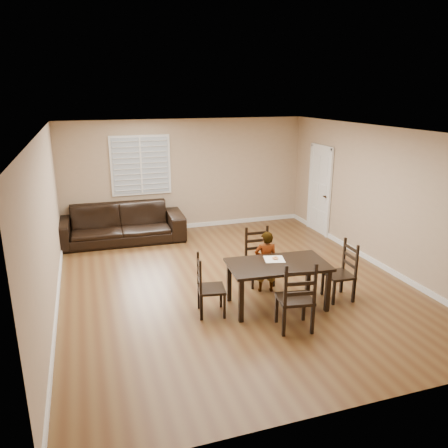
{
  "coord_description": "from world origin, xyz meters",
  "views": [
    {
      "loc": [
        -2.39,
        -6.85,
        3.31
      ],
      "look_at": [
        -0.04,
        0.38,
        1.0
      ],
      "focal_mm": 35.0,
      "sensor_mm": 36.0,
      "label": 1
    }
  ],
  "objects": [
    {
      "name": "dining_table",
      "position": [
        0.38,
        -1.06,
        0.64
      ],
      "size": [
        1.62,
        0.99,
        0.73
      ],
      "rotation": [
        0.0,
        0.0,
        -0.07
      ],
      "color": "black",
      "rests_on": "ground"
    },
    {
      "name": "donut",
      "position": [
        0.41,
        -0.89,
        0.75
      ],
      "size": [
        0.1,
        0.1,
        0.04
      ],
      "color": "#D0834A",
      "rests_on": "napkin"
    },
    {
      "name": "chair_left",
      "position": [
        -0.8,
        -0.96,
        0.44
      ],
      "size": [
        0.47,
        0.49,
        0.96
      ],
      "rotation": [
        0.0,
        0.0,
        1.41
      ],
      "color": "black",
      "rests_on": "ground"
    },
    {
      "name": "chair_right",
      "position": [
        1.57,
        -1.14,
        0.45
      ],
      "size": [
        0.43,
        0.46,
        0.99
      ],
      "rotation": [
        0.0,
        0.0,
        -1.62
      ],
      "color": "black",
      "rests_on": "ground"
    },
    {
      "name": "child",
      "position": [
        0.42,
        -0.5,
        0.54
      ],
      "size": [
        0.44,
        0.35,
        1.08
      ],
      "primitive_type": "imported",
      "rotation": [
        0.0,
        0.0,
        2.9
      ],
      "color": "gray",
      "rests_on": "ground"
    },
    {
      "name": "napkin",
      "position": [
        0.39,
        -0.88,
        0.73
      ],
      "size": [
        0.38,
        0.38,
        0.0
      ],
      "primitive_type": "cube",
      "rotation": [
        0.0,
        0.0,
        -0.25
      ],
      "color": "silver",
      "rests_on": "dining_table"
    },
    {
      "name": "ground",
      "position": [
        0.0,
        0.0,
        0.0
      ],
      "size": [
        7.0,
        7.0,
        0.0
      ],
      "primitive_type": "plane",
      "color": "brown",
      "rests_on": "ground"
    },
    {
      "name": "room",
      "position": [
        0.04,
        0.18,
        1.81
      ],
      "size": [
        6.04,
        7.04,
        2.72
      ],
      "color": "tan",
      "rests_on": "ground"
    },
    {
      "name": "chair_near",
      "position": [
        0.45,
        -0.06,
        0.46
      ],
      "size": [
        0.47,
        0.44,
        1.01
      ],
      "rotation": [
        0.0,
        0.0,
        -0.04
      ],
      "color": "black",
      "rests_on": "ground"
    },
    {
      "name": "sofa",
      "position": [
        -1.7,
        2.95,
        0.42
      ],
      "size": [
        2.9,
        1.21,
        0.84
      ],
      "primitive_type": "imported",
      "rotation": [
        0.0,
        0.0,
        -0.03
      ],
      "color": "black",
      "rests_on": "ground"
    },
    {
      "name": "chair_far",
      "position": [
        0.31,
        -1.9,
        0.49
      ],
      "size": [
        0.55,
        0.52,
        1.07
      ],
      "rotation": [
        0.0,
        0.0,
        2.97
      ],
      "color": "black",
      "rests_on": "ground"
    }
  ]
}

